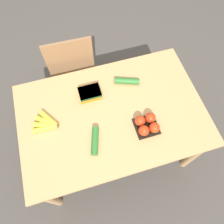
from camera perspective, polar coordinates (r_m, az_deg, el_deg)
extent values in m
plane|color=#4C4742|center=(2.30, 0.00, -8.54)|extent=(12.00, 12.00, 0.00)
cube|color=tan|center=(1.62, 0.00, -0.70)|extent=(1.37, 0.90, 0.03)
cylinder|color=tan|center=(1.90, -15.90, -20.98)|extent=(0.06, 0.06, 0.71)
cylinder|color=tan|center=(2.03, 20.85, -10.28)|extent=(0.06, 0.06, 0.71)
cylinder|color=tan|center=(2.16, -19.20, -0.15)|extent=(0.06, 0.06, 0.71)
cylinder|color=tan|center=(2.27, 12.49, 7.93)|extent=(0.06, 0.06, 0.71)
cube|color=#8E6642|center=(2.25, -10.20, 11.35)|extent=(0.43, 0.41, 0.03)
cube|color=#8E6642|center=(1.92, -10.54, 12.06)|extent=(0.39, 0.03, 0.53)
cylinder|color=#8E6642|center=(2.54, -6.02, 12.14)|extent=(0.04, 0.04, 0.42)
cylinder|color=#8E6642|center=(2.54, -14.08, 10.22)|extent=(0.04, 0.04, 0.42)
cylinder|color=#8E6642|center=(2.34, -4.28, 5.84)|extent=(0.04, 0.04, 0.42)
cylinder|color=#8E6642|center=(2.34, -12.89, 3.81)|extent=(0.04, 0.04, 0.42)
sphere|color=brown|center=(1.59, -14.27, -3.48)|extent=(0.03, 0.03, 0.03)
cylinder|color=yellow|center=(1.63, -16.21, -1.71)|extent=(0.12, 0.16, 0.04)
cylinder|color=yellow|center=(1.63, -16.77, -2.43)|extent=(0.15, 0.13, 0.04)
cylinder|color=yellow|center=(1.62, -17.09, -3.26)|extent=(0.17, 0.09, 0.04)
cylinder|color=yellow|center=(1.61, -17.12, -4.12)|extent=(0.17, 0.04, 0.04)
cube|color=black|center=(1.58, 8.94, -3.74)|extent=(0.16, 0.16, 0.01)
sphere|color=red|center=(1.51, 8.32, -4.81)|extent=(0.08, 0.08, 0.08)
sphere|color=red|center=(1.54, 11.01, -4.01)|extent=(0.08, 0.08, 0.08)
sphere|color=red|center=(1.54, 7.33, -2.25)|extent=(0.08, 0.08, 0.08)
sphere|color=red|center=(1.56, 9.99, -1.49)|extent=(0.08, 0.08, 0.08)
cube|color=orange|center=(1.66, -5.80, 4.88)|extent=(0.16, 0.12, 0.06)
cube|color=#19471E|center=(1.65, -5.86, 5.22)|extent=(0.16, 0.12, 0.02)
cylinder|color=#2D702D|center=(1.50, -4.48, -7.52)|extent=(0.10, 0.20, 0.05)
cylinder|color=#2D702D|center=(1.72, 3.90, 8.08)|extent=(0.20, 0.11, 0.05)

